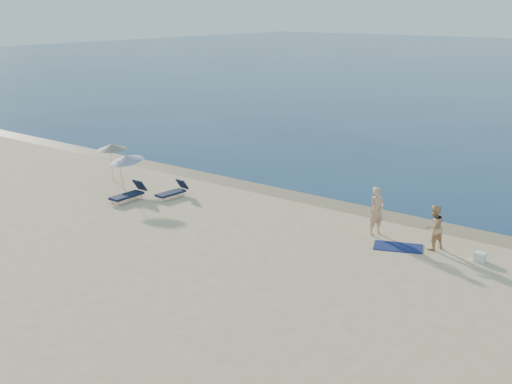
% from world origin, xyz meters
% --- Properties ---
extents(wet_sand_strip, '(240.00, 1.60, 0.00)m').
position_xyz_m(wet_sand_strip, '(0.00, 19.40, 0.00)').
color(wet_sand_strip, '#847254').
rests_on(wet_sand_strip, ground).
extents(person_left, '(0.70, 0.83, 1.94)m').
position_xyz_m(person_left, '(1.91, 16.89, 0.97)').
color(person_left, '#DFA47D').
rests_on(person_left, ground).
extents(person_right, '(0.95, 1.03, 1.70)m').
position_xyz_m(person_right, '(4.30, 16.80, 0.85)').
color(person_right, tan).
rests_on(person_right, ground).
extents(beach_towel, '(2.04, 1.61, 0.03)m').
position_xyz_m(beach_towel, '(3.24, 16.16, 0.01)').
color(beach_towel, '#0F184B').
rests_on(beach_towel, ground).
extents(white_bag, '(0.39, 0.33, 0.33)m').
position_xyz_m(white_bag, '(6.12, 16.70, 0.16)').
color(white_bag, white).
rests_on(white_bag, ground).
extents(umbrella_near, '(1.92, 1.93, 2.10)m').
position_xyz_m(umbrella_near, '(-10.08, 14.59, 1.78)').
color(umbrella_near, silver).
rests_on(umbrella_near, ground).
extents(umbrella_far, '(1.58, 1.59, 2.00)m').
position_xyz_m(umbrella_far, '(-12.71, 15.91, 1.76)').
color(umbrella_far, silver).
rests_on(umbrella_far, ground).
extents(lounger_left, '(0.64, 1.72, 0.75)m').
position_xyz_m(lounger_left, '(-8.09, 15.60, 0.27)').
color(lounger_left, '#131B36').
rests_on(lounger_left, ground).
extents(lounger_right, '(0.64, 1.89, 0.83)m').
position_xyz_m(lounger_right, '(-9.34, 14.00, 0.30)').
color(lounger_right, '#131B35').
rests_on(lounger_right, ground).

